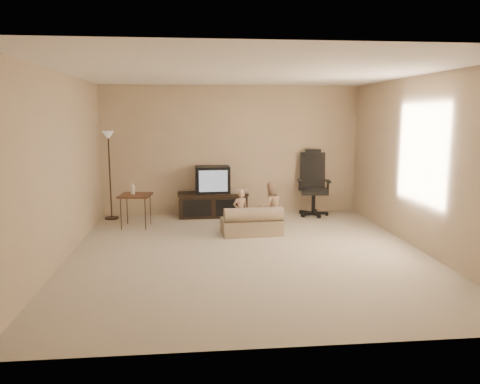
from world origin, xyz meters
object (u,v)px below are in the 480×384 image
object	(u,v)px
toddler_right	(270,208)
tv_stand	(213,196)
child_sofa	(252,223)
toddler_left	(240,211)
office_chair	(313,192)
floor_lamp	(109,155)
side_table	(135,195)

from	to	relation	value
toddler_right	tv_stand	bearing A→B (deg)	-68.13
child_sofa	toddler_left	world-z (taller)	toddler_left
office_chair	toddler_right	world-z (taller)	office_chair
child_sofa	toddler_left	distance (m)	0.32
toddler_left	toddler_right	xyz separation A→B (m)	(0.49, -0.09, 0.06)
tv_stand	office_chair	size ratio (longest dim) A/B	1.08
floor_lamp	toddler_left	bearing A→B (deg)	-28.08
child_sofa	floor_lamp	bearing A→B (deg)	146.04
tv_stand	toddler_right	xyz separation A→B (m)	(0.89, -1.35, 0.02)
side_table	toddler_left	bearing A→B (deg)	-16.49
child_sofa	office_chair	bearing A→B (deg)	41.89
side_table	floor_lamp	xyz separation A→B (m)	(-0.54, 0.71, 0.64)
side_table	child_sofa	xyz separation A→B (m)	(1.95, -0.74, -0.37)
toddler_right	side_table	bearing A→B (deg)	-26.76
side_table	toddler_right	world-z (taller)	toddler_right
side_table	toddler_right	distance (m)	2.36
office_chair	toddler_left	size ratio (longest dim) A/B	1.77
tv_stand	toddler_right	bearing A→B (deg)	-58.07
office_chair	child_sofa	distance (m)	1.99
side_table	toddler_right	bearing A→B (deg)	-15.31
tv_stand	child_sofa	xyz separation A→B (m)	(0.57, -1.47, -0.21)
floor_lamp	toddler_right	xyz separation A→B (m)	(2.81, -1.33, -0.78)
child_sofa	toddler_right	size ratio (longest dim) A/B	1.19
office_chair	side_table	world-z (taller)	office_chair
child_sofa	toddler_right	world-z (taller)	toddler_right
tv_stand	office_chair	world-z (taller)	office_chair
floor_lamp	side_table	bearing A→B (deg)	-52.91
office_chair	toddler_right	bearing A→B (deg)	-122.32
side_table	toddler_left	distance (m)	1.87
toddler_left	office_chair	bearing A→B (deg)	-160.97
office_chair	floor_lamp	xyz separation A→B (m)	(-3.87, 0.04, 0.74)
floor_lamp	toddler_right	world-z (taller)	floor_lamp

